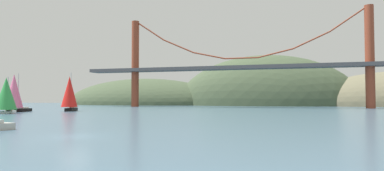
{
  "coord_description": "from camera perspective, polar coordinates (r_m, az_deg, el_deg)",
  "views": [
    {
      "loc": [
        17.3,
        -24.7,
        3.15
      ],
      "look_at": [
        0.0,
        34.03,
        5.44
      ],
      "focal_mm": 32.24,
      "sensor_mm": 36.0,
      "label": 1
    }
  ],
  "objects": [
    {
      "name": "sailboat_green_sail",
      "position": [
        80.26,
        -28.39,
        -1.31
      ],
      "size": [
        6.16,
        7.68,
        7.64
      ],
      "color": "white",
      "rests_on": "ground_plane"
    },
    {
      "name": "ground_plane",
      "position": [
        30.32,
        -18.68,
        -8.0
      ],
      "size": [
        360.0,
        360.0,
        0.0
      ],
      "primitive_type": "plane",
      "color": "#426075"
    },
    {
      "name": "headland_center",
      "position": [
        160.21,
        12.03,
        -3.22
      ],
      "size": [
        82.27,
        44.0,
        45.61
      ],
      "primitive_type": "ellipsoid",
      "color": "#425138",
      "rests_on": "ground_plane"
    },
    {
      "name": "sailboat_red_spinnaker",
      "position": [
        89.85,
        -19.59,
        -1.18
      ],
      "size": [
        5.55,
        8.09,
        9.59
      ],
      "color": "black",
      "rests_on": "ground_plane"
    },
    {
      "name": "headland_left",
      "position": [
        175.34,
        -7.96,
        -3.15
      ],
      "size": [
        84.02,
        44.0,
        26.07
      ],
      "primitive_type": "ellipsoid",
      "color": "#425138",
      "rests_on": "ground_plane"
    },
    {
      "name": "sailboat_pink_spinnaker",
      "position": [
        89.6,
        -27.33,
        -0.98
      ],
      "size": [
        4.26,
        7.43,
        9.02
      ],
      "color": "black",
      "rests_on": "ground_plane"
    },
    {
      "name": "suspension_bridge",
      "position": [
        121.52,
        8.16,
        3.45
      ],
      "size": [
        117.2,
        6.0,
        32.97
      ],
      "color": "brown",
      "rests_on": "ground_plane"
    }
  ]
}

